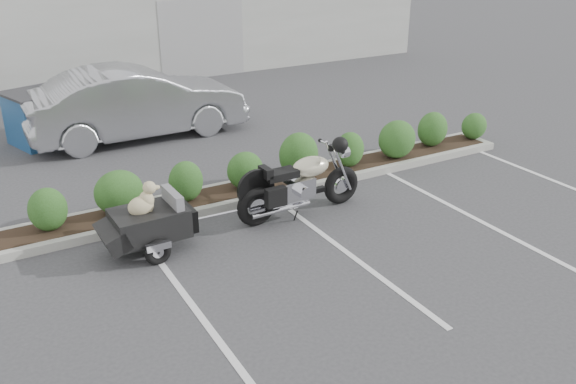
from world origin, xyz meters
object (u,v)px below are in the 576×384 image
motorcycle (301,184)px  sedan (136,103)px  pet_trailer (148,222)px  dumpster (51,115)px

motorcycle → sedan: (-1.21, 5.80, 0.28)m
pet_trailer → dumpster: size_ratio=0.90×
sedan → dumpster: 2.03m
sedan → dumpster: size_ratio=2.36×
pet_trailer → sedan: size_ratio=0.38×
motorcycle → pet_trailer: size_ratio=1.26×
motorcycle → sedan: bearing=100.4°
dumpster → motorcycle: bearing=-82.6°
pet_trailer → motorcycle: bearing=-1.9°
motorcycle → dumpster: size_ratio=1.14×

